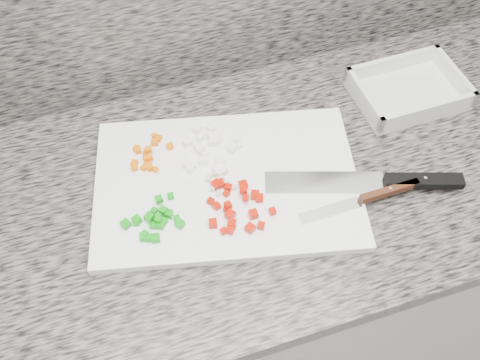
# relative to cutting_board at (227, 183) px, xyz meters

# --- Properties ---
(cabinet) EXTENTS (3.92, 0.62, 0.86)m
(cabinet) POSITION_rel_cutting_board_xyz_m (0.04, -0.00, -0.48)
(cabinet) COLOR beige
(cabinet) RESTS_ON ground
(countertop) EXTENTS (3.96, 0.64, 0.04)m
(countertop) POSITION_rel_cutting_board_xyz_m (0.04, -0.00, -0.03)
(countertop) COLOR #615D55
(countertop) RESTS_ON cabinet
(cutting_board) EXTENTS (0.56, 0.44, 0.02)m
(cutting_board) POSITION_rel_cutting_board_xyz_m (0.00, 0.00, 0.00)
(cutting_board) COLOR white
(cutting_board) RESTS_ON countertop
(carrot_pile) EXTENTS (0.09, 0.10, 0.02)m
(carrot_pile) POSITION_rel_cutting_board_xyz_m (-0.13, 0.10, 0.02)
(carrot_pile) COLOR orange
(carrot_pile) RESTS_ON cutting_board
(onion_pile) EXTENTS (0.13, 0.14, 0.02)m
(onion_pile) POSITION_rel_cutting_board_xyz_m (-0.01, 0.07, 0.02)
(onion_pile) COLOR white
(onion_pile) RESTS_ON cutting_board
(green_pepper_pile) EXTENTS (0.11, 0.09, 0.02)m
(green_pepper_pile) POSITION_rel_cutting_board_xyz_m (-0.15, -0.05, 0.02)
(green_pepper_pile) COLOR #0D980F
(green_pepper_pile) RESTS_ON cutting_board
(red_pepper_pile) EXTENTS (0.12, 0.13, 0.02)m
(red_pepper_pile) POSITION_rel_cutting_board_xyz_m (-0.00, -0.06, 0.02)
(red_pepper_pile) COLOR #BC1302
(red_pepper_pile) RESTS_ON cutting_board
(garlic_pile) EXTENTS (0.05, 0.06, 0.01)m
(garlic_pile) POSITION_rel_cutting_board_xyz_m (-0.01, -0.00, 0.01)
(garlic_pile) COLOR beige
(garlic_pile) RESTS_ON cutting_board
(chef_knife) EXTENTS (0.37, 0.15, 0.02)m
(chef_knife) POSITION_rel_cutting_board_xyz_m (0.29, -0.10, 0.01)
(chef_knife) COLOR silver
(chef_knife) RESTS_ON cutting_board
(paring_knife) EXTENTS (0.24, 0.03, 0.02)m
(paring_knife) POSITION_rel_cutting_board_xyz_m (0.25, -0.12, 0.01)
(paring_knife) COLOR silver
(paring_knife) RESTS_ON cutting_board
(tray) EXTENTS (0.23, 0.17, 0.05)m
(tray) POSITION_rel_cutting_board_xyz_m (0.44, 0.11, 0.01)
(tray) COLOR silver
(tray) RESTS_ON countertop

